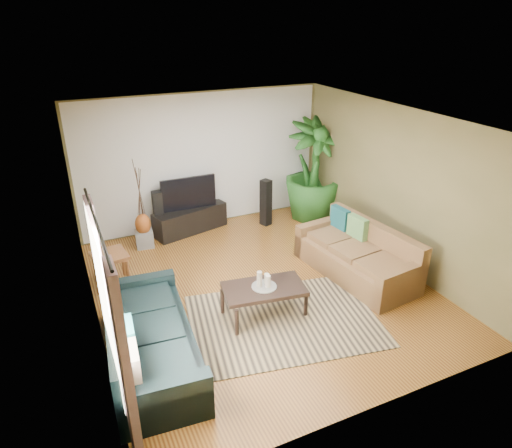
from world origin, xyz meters
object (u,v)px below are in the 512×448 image
sofa_left (150,333)px  speaker_left (159,215)px  tv_stand (190,220)px  side_table (111,269)px  vase (143,224)px  speaker_right (266,203)px  sofa_right (356,252)px  television (189,193)px  coffee_table (264,301)px  pedestal (145,239)px  potted_plant (313,170)px

sofa_left → speaker_left: size_ratio=2.46×
tv_stand → side_table: size_ratio=2.68×
sofa_left → vase: 3.22m
speaker_right → side_table: 3.44m
tv_stand → speaker_right: size_ratio=1.53×
sofa_left → speaker_left: bearing=-10.4°
sofa_right → vase: bearing=-136.3°
tv_stand → television: size_ratio=1.36×
sofa_left → speaker_left: 3.57m
side_table → vase: bearing=55.6°
coffee_table → side_table: 2.59m
vase → coffee_table: bearing=-68.8°
coffee_table → side_table: (-1.88, 1.77, 0.04)m
pedestal → vase: vase is taller
coffee_table → pedestal: size_ratio=3.67×
tv_stand → vase: 1.05m
television → pedestal: (-0.99, -0.28, -0.66)m
coffee_table → speaker_left: 3.26m
sofa_right → speaker_left: (-2.64, 2.77, 0.05)m
sofa_right → vase: size_ratio=5.28×
coffee_table → speaker_right: 3.15m
coffee_table → pedestal: 3.10m
speaker_left → vase: speaker_left is taller
potted_plant → coffee_table: bearing=-131.5°
side_table → speaker_left: bearing=51.0°
tv_stand → side_table: side_table is taller
television → vase: television is taller
tv_stand → sofa_right: bearing=-68.5°
television → tv_stand: bearing=0.0°
pedestal → speaker_left: bearing=37.5°
television → potted_plant: (2.58, -0.40, 0.23)m
sofa_left → tv_stand: size_ratio=1.57×
sofa_right → tv_stand: 3.43m
coffee_table → potted_plant: 3.78m
sofa_right → television: television is taller
speaker_right → speaker_left: bearing=150.9°
speaker_right → pedestal: size_ratio=3.08×
television → speaker_left: size_ratio=1.15×
speaker_right → potted_plant: (1.06, -0.05, 0.56)m
coffee_table → vase: 3.10m
television → side_table: 2.30m
speaker_left → pedestal: bearing=-142.8°
vase → tv_stand: bearing=15.7°
speaker_right → side_table: bearing=177.8°
tv_stand → potted_plant: bearing=-23.3°
vase → speaker_right: bearing=-1.5°
coffee_table → tv_stand: 3.17m
speaker_left → sofa_right: bearing=-46.6°
sofa_left → sofa_right: size_ratio=1.09×
speaker_right → vase: speaker_right is taller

